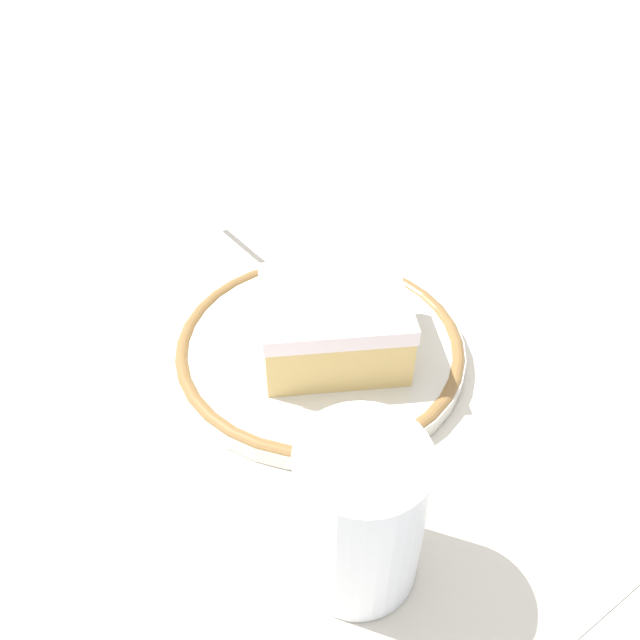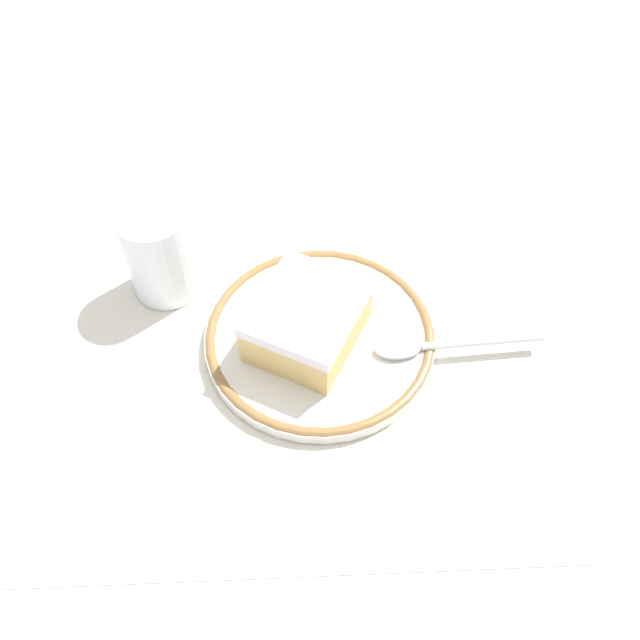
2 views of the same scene
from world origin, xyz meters
The scene contains 7 objects.
ground_plane centered at (0.00, 0.00, 0.00)m, with size 2.40×2.40×0.00m, color #B7B2A8.
placemat centered at (0.00, 0.00, 0.00)m, with size 0.41×0.43×0.00m, color beige.
plate centered at (0.02, -0.02, 0.01)m, with size 0.20×0.20×0.01m.
cake_slice centered at (0.01, -0.02, 0.04)m, with size 0.12×0.12×0.05m.
spoon centered at (0.11, -0.04, 0.02)m, with size 0.15×0.02×0.01m.
cup centered at (-0.12, 0.05, 0.04)m, with size 0.06×0.06×0.09m.
napkin centered at (-0.10, -0.14, 0.00)m, with size 0.12×0.10×0.00m, color white.
Camera 2 is at (0.01, -0.36, 0.48)m, focal length 37.59 mm.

